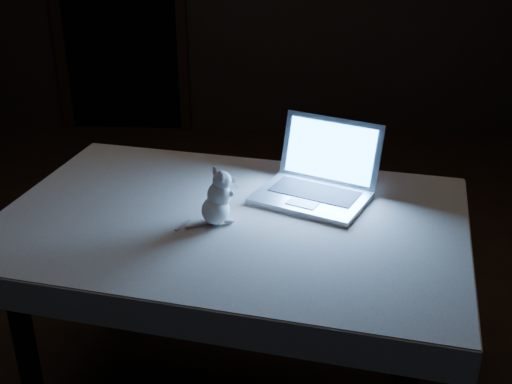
# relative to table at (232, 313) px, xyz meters

# --- Properties ---
(floor) EXTENTS (5.00, 5.00, 0.00)m
(floor) POSITION_rel_table_xyz_m (-0.05, 0.60, -0.39)
(floor) COLOR black
(floor) RESTS_ON ground
(table) EXTENTS (1.62, 1.21, 0.78)m
(table) POSITION_rel_table_xyz_m (0.00, 0.00, 0.00)
(table) COLOR black
(table) RESTS_ON floor
(tablecloth) EXTENTS (1.87, 1.60, 0.11)m
(tablecloth) POSITION_rel_table_xyz_m (0.03, 0.06, 0.35)
(tablecloth) COLOR beige
(tablecloth) RESTS_ON table
(laptop) EXTENTS (0.49, 0.47, 0.26)m
(laptop) POSITION_rel_table_xyz_m (0.28, 0.14, 0.53)
(laptop) COLOR silver
(laptop) RESTS_ON tablecloth
(plush_mouse) EXTENTS (0.20, 0.20, 0.19)m
(plush_mouse) POSITION_rel_table_xyz_m (-0.05, -0.05, 0.50)
(plush_mouse) COLOR white
(plush_mouse) RESTS_ON tablecloth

